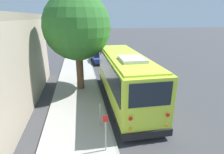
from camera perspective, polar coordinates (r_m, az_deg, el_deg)
name	(u,v)px	position (r m, az deg, el deg)	size (l,w,h in m)	color
ground_plane	(127,101)	(12.20, 4.78, -7.73)	(160.00, 160.00, 0.00)	#3D3D3F
sidewalk_slab	(77,104)	(11.79, -11.50, -8.65)	(80.00, 3.26, 0.15)	#A3A099
curb_strip	(102,102)	(11.86, -3.19, -8.10)	(80.00, 0.14, 0.15)	gray
shuttle_bus	(125,76)	(11.55, 4.16, 0.39)	(8.96, 2.60, 3.37)	#BCDB38
parked_sedan_blue	(99,57)	(22.44, -4.11, 6.43)	(4.41, 1.88, 1.31)	navy
parked_sedan_black	(96,49)	(28.35, -5.36, 8.98)	(4.25, 1.98, 1.26)	black
parked_sedan_navy	(91,43)	(35.10, -6.72, 10.90)	(4.43, 1.88, 1.31)	#19234C
street_tree	(77,22)	(13.17, -11.38, 17.22)	(4.78, 4.78, 7.79)	brown
sign_post_near	(106,133)	(7.47, -2.11, -17.81)	(0.06, 0.22, 1.65)	gray
sign_post_far	(100,115)	(9.05, -3.85, -12.17)	(0.06, 0.06, 1.29)	gray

